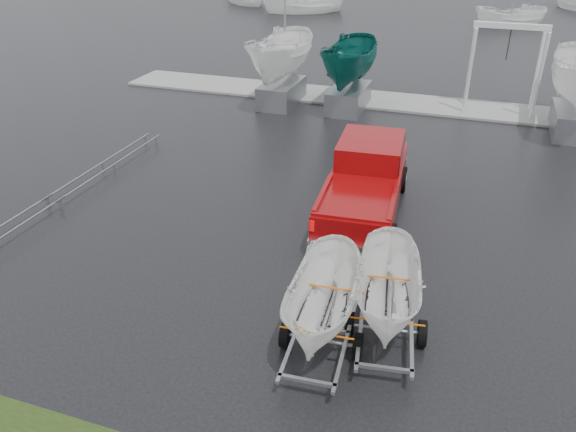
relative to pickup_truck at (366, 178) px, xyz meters
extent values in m
plane|color=black|center=(-0.55, -1.21, -1.11)|extent=(120.00, 120.00, 0.00)
cube|color=gray|center=(-0.55, 11.79, -1.06)|extent=(30.00, 3.00, 0.12)
cube|color=maroon|center=(0.03, -0.34, -0.25)|extent=(2.60, 6.38, 1.02)
cube|color=maroon|center=(-0.06, 0.78, 0.56)|extent=(2.16, 2.61, 0.91)
cube|color=black|center=(-0.06, 0.78, 0.61)|extent=(2.18, 2.35, 0.59)
cube|color=silver|center=(0.26, -3.51, -0.57)|extent=(2.18, 0.35, 0.38)
cylinder|color=black|center=(-1.14, 1.62, -0.68)|extent=(0.38, 0.88, 0.86)
cylinder|color=black|center=(0.90, 1.77, -0.68)|extent=(0.38, 0.88, 0.86)
cylinder|color=black|center=(-0.85, -2.46, -0.68)|extent=(0.38, 0.88, 0.86)
cylinder|color=black|center=(1.19, -2.31, -0.68)|extent=(0.38, 0.88, 0.86)
cube|color=gray|center=(-0.06, -6.74, -0.66)|extent=(0.34, 3.60, 0.08)
cube|color=gray|center=(1.04, -6.66, -0.66)|extent=(0.34, 3.60, 0.08)
cylinder|color=gray|center=(0.50, -6.90, -0.81)|extent=(1.60, 0.20, 0.08)
cylinder|color=black|center=(-0.29, -6.96, -0.81)|extent=(0.22, 0.61, 0.60)
cylinder|color=black|center=(1.30, -6.84, -0.81)|extent=(0.22, 0.61, 0.60)
imported|color=white|center=(0.49, -6.70, 1.30)|extent=(1.55, 1.58, 3.84)
cube|color=#E05F07|center=(0.43, -5.90, -0.11)|extent=(1.55, 0.15, 0.03)
cube|color=#E05F07|center=(0.55, -7.50, -0.11)|extent=(1.55, 0.15, 0.03)
cube|color=gray|center=(1.19, -5.96, -0.66)|extent=(0.60, 3.57, 0.08)
cube|color=gray|center=(2.28, -5.80, -0.66)|extent=(0.60, 3.57, 0.08)
cylinder|color=gray|center=(1.77, -6.08, -0.81)|extent=(1.59, 0.31, 0.08)
cylinder|color=black|center=(0.98, -6.20, -0.81)|extent=(0.26, 0.62, 0.60)
cylinder|color=black|center=(2.56, -5.96, -0.81)|extent=(0.26, 0.62, 0.60)
imported|color=white|center=(1.74, -5.88, 1.30)|extent=(1.64, 1.67, 3.83)
cube|color=#E05F07|center=(1.62, -5.09, -0.11)|extent=(1.54, 0.27, 0.03)
cube|color=#E05F07|center=(1.85, -6.67, -0.11)|extent=(1.54, 0.27, 0.03)
cylinder|color=silver|center=(2.43, 10.99, 0.89)|extent=(0.16, 0.58, 3.99)
cylinder|color=silver|center=(2.43, 12.59, 0.89)|extent=(0.16, 0.58, 3.99)
cylinder|color=silver|center=(5.43, 10.99, 0.89)|extent=(0.16, 0.58, 3.99)
cylinder|color=silver|center=(5.43, 12.59, 0.89)|extent=(0.16, 0.58, 3.99)
cube|color=silver|center=(3.93, 11.79, 2.89)|extent=(3.30, 0.25, 0.25)
cube|color=gray|center=(-6.28, 9.79, -0.56)|extent=(1.60, 3.20, 1.10)
imported|color=white|center=(-6.28, 9.79, 3.13)|extent=(2.36, 2.42, 6.28)
cube|color=gray|center=(-2.93, 9.99, -0.56)|extent=(1.60, 3.20, 1.10)
imported|color=#0C564D|center=(-2.93, 9.99, 2.93)|extent=(2.21, 2.27, 5.87)
cube|color=gray|center=(6.98, 9.79, -0.56)|extent=(1.60, 3.20, 1.10)
cylinder|color=gray|center=(-9.30, -0.21, -0.76)|extent=(0.06, 6.50, 0.06)
cylinder|color=gray|center=(-9.80, -0.21, -0.76)|extent=(0.06, 6.50, 0.06)
imported|color=white|center=(-21.38, 40.84, -1.11)|extent=(3.87, 3.86, 7.23)
imported|color=white|center=(-13.87, 37.35, -1.11)|extent=(4.20, 4.16, 8.11)
imported|color=white|center=(10.72, 48.00, -1.11)|extent=(3.25, 3.28, 6.24)
imported|color=white|center=(4.64, 36.33, -1.11)|extent=(3.64, 3.62, 6.83)
camera|label=1|loc=(2.86, -16.05, 7.42)|focal=35.00mm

